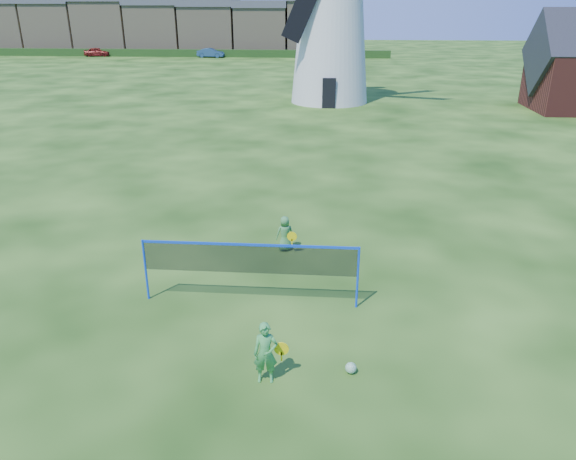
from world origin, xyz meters
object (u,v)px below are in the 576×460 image
Objects in this scene: badminton_net at (250,260)px; player_boy at (285,234)px; windmill at (331,17)px; car_left at (97,52)px; play_ball at (351,368)px; player_girl at (266,353)px; car_right at (211,53)px.

player_boy is (0.56, 3.07, -0.62)m from badminton_net.
player_boy is (-1.04, -26.41, -5.35)m from windmill.
player_boy is 70.71m from car_left.
player_girl is at bearing -167.28° from play_ball.
play_ball is (1.60, 0.36, -0.51)m from player_girl.
badminton_net is 1.36× the size of car_right.
badminton_net reaches higher than car_right.
badminton_net is at bearing 59.21° from player_boy.
car_right is (16.32, -0.39, 0.00)m from car_left.
play_ball is at bearing 7.79° from player_girl.
car_right is at bearing 104.26° from play_ball.
player_girl is at bearing -76.19° from badminton_net.
player_girl is at bearing -160.47° from car_left.
car_left is (-32.06, 69.01, -0.01)m from player_girl.
badminton_net is 3.18m from player_boy.
player_girl is 1.72m from play_ball.
player_girl is (-0.89, -32.33, -5.25)m from windmill.
play_ball is at bearing -159.27° from car_left.
car_left is (-32.95, 36.69, -5.26)m from windmill.
play_ball is (1.75, -5.55, -0.41)m from player_boy.
badminton_net is 1.42× the size of car_left.
windmill is 13.94× the size of player_girl.
play_ball is 76.46m from car_left.
car_left is at bearing 131.93° from windmill.
car_left is at bearing -83.66° from player_boy.
car_right is at bearing 114.63° from windmill.
windmill is at bearing 83.49° from player_girl.
play_ball is at bearing 86.96° from player_boy.
car_left reaches higher than play_ball.
windmill is 49.59m from car_left.
car_left is 0.96× the size of car_right.
badminton_net is 22.95× the size of play_ball.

